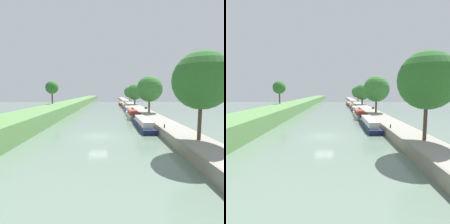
{
  "view_description": "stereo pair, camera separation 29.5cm",
  "coord_description": "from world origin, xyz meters",
  "views": [
    {
      "loc": [
        1.6,
        -24.65,
        5.97
      ],
      "look_at": [
        2.11,
        20.46,
        1.0
      ],
      "focal_mm": 30.17,
      "sensor_mm": 36.0,
      "label": 1
    },
    {
      "loc": [
        1.9,
        -24.65,
        5.97
      ],
      "look_at": [
        2.11,
        20.46,
        1.0
      ],
      "focal_mm": 30.17,
      "sensor_mm": 36.0,
      "label": 2
    }
  ],
  "objects": [
    {
      "name": "person_walking",
      "position": [
        11.19,
        60.57,
        2.04
      ],
      "size": [
        0.34,
        0.34,
        1.66
      ],
      "color": "#282D42",
      "rests_on": "right_towpath"
    },
    {
      "name": "narrowboat_blue",
      "position": [
        7.12,
        32.7,
        0.56
      ],
      "size": [
        1.99,
        10.89,
        2.01
      ],
      "color": "#283D93",
      "rests_on": "ground_plane"
    },
    {
      "name": "narrowboat_maroon",
      "position": [
        6.79,
        59.19,
        0.52
      ],
      "size": [
        2.16,
        13.71,
        2.05
      ],
      "color": "maroon",
      "rests_on": "ground_plane"
    },
    {
      "name": "tree_rightbank_midnear",
      "position": [
        10.59,
        18.15,
        6.51
      ],
      "size": [
        5.83,
        5.83,
        8.27
      ],
      "color": "brown",
      "rests_on": "right_towpath"
    },
    {
      "name": "narrowboat_red",
      "position": [
        7.08,
        45.04,
        0.53
      ],
      "size": [
        1.89,
        12.1,
        1.89
      ],
      "color": "maroon",
      "rests_on": "ground_plane"
    },
    {
      "name": "narrowboat_navy",
      "position": [
        7.04,
        6.99,
        0.65
      ],
      "size": [
        1.85,
        13.81,
        2.12
      ],
      "color": "#141E42",
      "rests_on": "ground_plane"
    },
    {
      "name": "right_towpath",
      "position": [
        10.3,
        0.0,
        0.58
      ],
      "size": [
        3.54,
        260.0,
        1.17
      ],
      "color": "gray",
      "rests_on": "ground_plane"
    },
    {
      "name": "mooring_bollard_far",
      "position": [
        8.83,
        65.35,
        1.39
      ],
      "size": [
        0.16,
        0.16,
        0.45
      ],
      "color": "black",
      "rests_on": "right_towpath"
    },
    {
      "name": "ground_plane",
      "position": [
        0.0,
        0.0,
        0.0
      ],
      "size": [
        160.0,
        160.0,
        0.0
      ],
      "primitive_type": "plane",
      "color": "slate"
    },
    {
      "name": "tree_rightbank_near",
      "position": [
        10.48,
        -6.39,
        7.01
      ],
      "size": [
        5.65,
        5.65,
        8.67
      ],
      "color": "#4C3828",
      "rests_on": "right_towpath"
    },
    {
      "name": "stone_quay",
      "position": [
        8.4,
        0.0,
        0.61
      ],
      "size": [
        0.25,
        260.0,
        1.22
      ],
      "color": "gray",
      "rests_on": "ground_plane"
    },
    {
      "name": "left_grassy_bank",
      "position": [
        -11.99,
        0.0,
        1.25
      ],
      "size": [
        6.93,
        260.0,
        2.5
      ],
      "color": "#5B894C",
      "rests_on": "ground_plane"
    },
    {
      "name": "park_bench",
      "position": [
        11.62,
        27.21,
        1.52
      ],
      "size": [
        0.44,
        1.5,
        0.47
      ],
      "color": "#333338",
      "rests_on": "right_towpath"
    },
    {
      "name": "mooring_bollard_near",
      "position": [
        8.83,
        -0.18,
        1.39
      ],
      "size": [
        0.16,
        0.16,
        0.45
      ],
      "color": "black",
      "rests_on": "right_towpath"
    },
    {
      "name": "tree_leftbank_downstream",
      "position": [
        -14.53,
        28.24,
        7.0
      ],
      "size": [
        3.55,
        3.55,
        6.31
      ],
      "color": "#4C3828",
      "rests_on": "left_grassy_bank"
    },
    {
      "name": "tree_rightbank_far",
      "position": [
        11.45,
        69.11,
        5.65
      ],
      "size": [
        5.53,
        5.53,
        7.25
      ],
      "color": "brown",
      "rests_on": "right_towpath"
    },
    {
      "name": "tree_rightbank_midfar",
      "position": [
        10.87,
        45.21,
        5.74
      ],
      "size": [
        5.85,
        5.85,
        7.5
      ],
      "color": "brown",
      "rests_on": "right_towpath"
    },
    {
      "name": "narrowboat_cream",
      "position": [
        6.92,
        20.38,
        0.6
      ],
      "size": [
        2.18,
        11.4,
        2.15
      ],
      "color": "beige",
      "rests_on": "ground_plane"
    }
  ]
}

